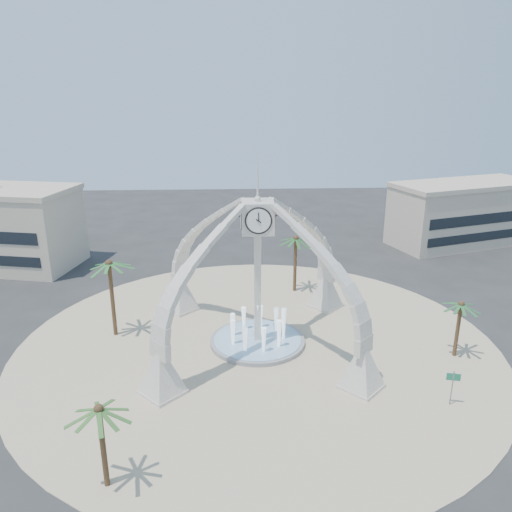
{
  "coord_description": "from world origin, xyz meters",
  "views": [
    {
      "loc": [
        -2.01,
        -37.73,
        20.38
      ],
      "look_at": [
        -0.03,
        2.0,
        7.16
      ],
      "focal_mm": 35.0,
      "sensor_mm": 36.0,
      "label": 1
    }
  ],
  "objects_px": {
    "clock_tower": "(258,272)",
    "palm_east": "(461,305)",
    "palm_south": "(99,410)",
    "palm_west": "(109,265)",
    "palm_north": "(296,239)",
    "street_sign": "(453,381)",
    "fountain": "(257,340)"
  },
  "relations": [
    {
      "from": "palm_north",
      "to": "clock_tower",
      "type": "bearing_deg",
      "value": -111.73
    },
    {
      "from": "palm_east",
      "to": "palm_north",
      "type": "height_order",
      "value": "palm_north"
    },
    {
      "from": "street_sign",
      "to": "palm_south",
      "type": "bearing_deg",
      "value": -149.6
    },
    {
      "from": "palm_west",
      "to": "street_sign",
      "type": "height_order",
      "value": "palm_west"
    },
    {
      "from": "palm_north",
      "to": "street_sign",
      "type": "distance_m",
      "value": 22.69
    },
    {
      "from": "palm_west",
      "to": "palm_south",
      "type": "height_order",
      "value": "palm_west"
    },
    {
      "from": "palm_south",
      "to": "clock_tower",
      "type": "bearing_deg",
      "value": 60.04
    },
    {
      "from": "street_sign",
      "to": "palm_west",
      "type": "bearing_deg",
      "value": 169.53
    },
    {
      "from": "clock_tower",
      "to": "palm_east",
      "type": "distance_m",
      "value": 16.16
    },
    {
      "from": "street_sign",
      "to": "palm_north",
      "type": "bearing_deg",
      "value": 125.51
    },
    {
      "from": "palm_south",
      "to": "palm_west",
      "type": "bearing_deg",
      "value": 100.69
    },
    {
      "from": "palm_east",
      "to": "street_sign",
      "type": "height_order",
      "value": "palm_east"
    },
    {
      "from": "palm_east",
      "to": "palm_north",
      "type": "distance_m",
      "value": 18.25
    },
    {
      "from": "clock_tower",
      "to": "fountain",
      "type": "bearing_deg",
      "value": 90.0
    },
    {
      "from": "palm_west",
      "to": "palm_north",
      "type": "relative_size",
      "value": 1.12
    },
    {
      "from": "clock_tower",
      "to": "fountain",
      "type": "height_order",
      "value": "clock_tower"
    },
    {
      "from": "fountain",
      "to": "street_sign",
      "type": "bearing_deg",
      "value": -36.6
    },
    {
      "from": "palm_east",
      "to": "palm_west",
      "type": "distance_m",
      "value": 28.64
    },
    {
      "from": "clock_tower",
      "to": "street_sign",
      "type": "xyz_separation_m",
      "value": [
        12.63,
        -9.38,
        -4.61
      ]
    },
    {
      "from": "palm_east",
      "to": "palm_west",
      "type": "relative_size",
      "value": 0.7
    },
    {
      "from": "fountain",
      "to": "palm_east",
      "type": "relative_size",
      "value": 1.55
    },
    {
      "from": "palm_west",
      "to": "palm_south",
      "type": "xyz_separation_m",
      "value": [
        3.36,
        -17.77,
        -1.75
      ]
    },
    {
      "from": "clock_tower",
      "to": "fountain",
      "type": "distance_m",
      "value": 6.2
    },
    {
      "from": "palm_north",
      "to": "fountain",
      "type": "bearing_deg",
      "value": -111.73
    },
    {
      "from": "fountain",
      "to": "clock_tower",
      "type": "bearing_deg",
      "value": -90.0
    },
    {
      "from": "clock_tower",
      "to": "palm_west",
      "type": "height_order",
      "value": "clock_tower"
    },
    {
      "from": "palm_east",
      "to": "palm_north",
      "type": "xyz_separation_m",
      "value": [
        -11.2,
        14.35,
        1.29
      ]
    },
    {
      "from": "clock_tower",
      "to": "palm_north",
      "type": "xyz_separation_m",
      "value": [
        4.57,
        11.47,
        -0.7
      ]
    },
    {
      "from": "palm_south",
      "to": "palm_east",
      "type": "bearing_deg",
      "value": 27.18
    },
    {
      "from": "clock_tower",
      "to": "palm_east",
      "type": "bearing_deg",
      "value": -10.36
    },
    {
      "from": "palm_south",
      "to": "street_sign",
      "type": "bearing_deg",
      "value": 16.03
    },
    {
      "from": "fountain",
      "to": "palm_north",
      "type": "relative_size",
      "value": 1.22
    }
  ]
}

